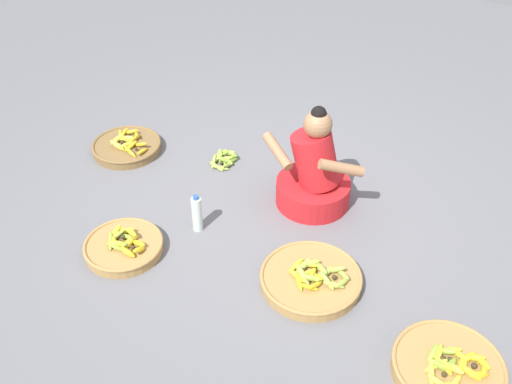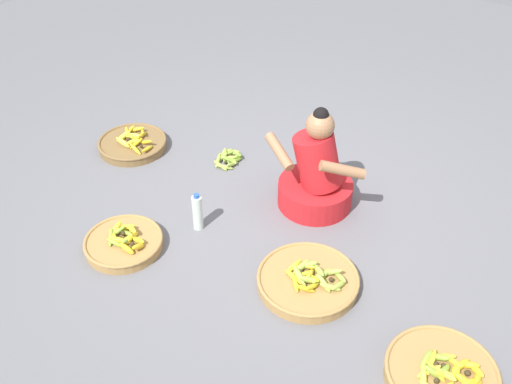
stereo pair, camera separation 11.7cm
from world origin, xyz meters
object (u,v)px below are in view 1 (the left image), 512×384
(banana_basket_back_right, at_px, (127,146))
(water_bottle, at_px, (197,214))
(banana_basket_near_bicycle, at_px, (311,279))
(banana_basket_front_left, at_px, (124,246))
(banana_basket_front_right, at_px, (448,368))
(loose_bananas_back_left, at_px, (225,158))
(vendor_woman_front, at_px, (314,174))

(banana_basket_back_right, relative_size, water_bottle, 1.94)
(banana_basket_near_bicycle, relative_size, water_bottle, 2.19)
(banana_basket_front_left, bearing_deg, banana_basket_front_right, 5.57)
(loose_bananas_back_left, bearing_deg, vendor_woman_front, -6.04)
(banana_basket_front_left, xyz_separation_m, banana_basket_front_right, (2.05, 0.20, 0.01))
(banana_basket_front_left, distance_m, banana_basket_back_right, 1.17)
(vendor_woman_front, bearing_deg, banana_basket_near_bicycle, -62.42)
(vendor_woman_front, height_order, water_bottle, vendor_woman_front)
(banana_basket_near_bicycle, xyz_separation_m, banana_basket_front_left, (-1.15, -0.39, -0.00))
(banana_basket_near_bicycle, height_order, banana_basket_back_right, same)
(banana_basket_front_right, bearing_deg, loose_bananas_back_left, 154.76)
(banana_basket_front_right, relative_size, loose_bananas_back_left, 2.08)
(banana_basket_front_left, relative_size, loose_bananas_back_left, 1.82)
(banana_basket_front_left, distance_m, water_bottle, 0.51)
(vendor_woman_front, height_order, banana_basket_back_right, vendor_woman_front)
(banana_basket_front_right, height_order, water_bottle, water_bottle)
(loose_bananas_back_left, bearing_deg, banana_basket_near_bicycle, -33.80)
(vendor_woman_front, relative_size, banana_basket_front_left, 1.51)
(banana_basket_front_left, bearing_deg, loose_bananas_back_left, 91.63)
(loose_bananas_back_left, bearing_deg, water_bottle, -68.06)
(loose_bananas_back_left, bearing_deg, banana_basket_back_right, -157.88)
(banana_basket_near_bicycle, bearing_deg, banana_basket_front_right, -11.91)
(vendor_woman_front, xyz_separation_m, banana_basket_back_right, (-1.55, -0.21, -0.20))
(vendor_woman_front, xyz_separation_m, banana_basket_front_right, (1.27, -0.90, -0.19))
(banana_basket_back_right, height_order, banana_basket_front_right, banana_basket_front_right)
(loose_bananas_back_left, height_order, water_bottle, water_bottle)
(banana_basket_front_right, relative_size, water_bottle, 2.06)
(loose_bananas_back_left, bearing_deg, banana_basket_front_right, -25.24)
(vendor_woman_front, relative_size, loose_bananas_back_left, 2.75)
(vendor_woman_front, height_order, banana_basket_front_left, vendor_woman_front)
(banana_basket_near_bicycle, distance_m, banana_basket_front_left, 1.21)
(water_bottle, bearing_deg, loose_bananas_back_left, 111.94)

